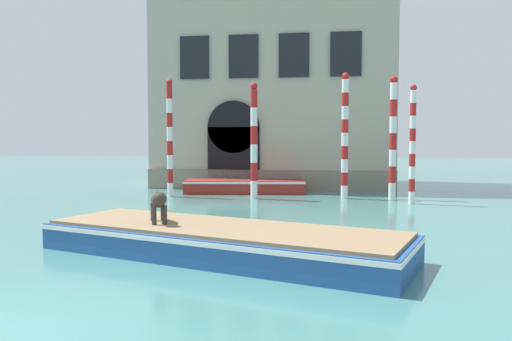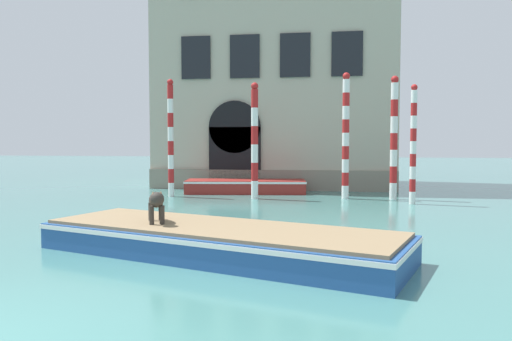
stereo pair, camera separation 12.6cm
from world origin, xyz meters
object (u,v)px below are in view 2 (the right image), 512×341
mooring_pole_2 (255,140)px  mooring_pole_4 (171,138)px  mooring_pole_1 (413,144)px  dog_on_deck (156,201)px  mooring_pole_3 (394,137)px  boat_foreground (218,240)px  boat_moored_near_palazzo (246,186)px  mooring_pole_0 (346,135)px

mooring_pole_2 → mooring_pole_4: bearing=175.6°
mooring_pole_1 → mooring_pole_4: mooring_pole_4 is taller
dog_on_deck → mooring_pole_1: (5.93, 8.07, 1.03)m
mooring_pole_3 → mooring_pole_4: 8.16m
boat_foreground → mooring_pole_4: 10.13m
boat_moored_near_palazzo → mooring_pole_1: size_ratio=1.25×
mooring_pole_4 → boat_moored_near_palazzo: bearing=33.8°
dog_on_deck → boat_moored_near_palazzo: size_ratio=0.18×
mooring_pole_1 → mooring_pole_4: 8.67m
mooring_pole_0 → mooring_pole_3: mooring_pole_0 is taller
dog_on_deck → boat_moored_near_palazzo: bearing=158.1°
mooring_pole_1 → mooring_pole_4: (-8.62, 0.94, 0.22)m
dog_on_deck → mooring_pole_4: 9.48m
boat_moored_near_palazzo → mooring_pole_3: 6.08m
dog_on_deck → boat_moored_near_palazzo: 10.74m
dog_on_deck → mooring_pole_4: (-2.69, 9.01, 1.25)m
mooring_pole_3 → mooring_pole_4: mooring_pole_3 is taller
mooring_pole_4 → dog_on_deck: bearing=-73.4°
boat_moored_near_palazzo → mooring_pole_4: bearing=-153.2°
boat_foreground → mooring_pole_2: mooring_pole_2 is taller
mooring_pole_0 → mooring_pole_4: bearing=-177.4°
boat_moored_near_palazzo → mooring_pole_0: mooring_pole_0 is taller
boat_moored_near_palazzo → mooring_pole_1: 6.84m
mooring_pole_4 → mooring_pole_3: bearing=2.6°
boat_foreground → mooring_pole_2: bearing=113.3°
mooring_pole_0 → mooring_pole_4: (-6.45, -0.30, -0.08)m
boat_foreground → mooring_pole_1: size_ratio=1.82×
dog_on_deck → mooring_pole_1: bearing=121.1°
dog_on_deck → mooring_pole_0: (3.77, 9.30, 1.33)m
dog_on_deck → mooring_pole_0: mooring_pole_0 is taller
boat_foreground → dog_on_deck: bearing=-167.4°
mooring_pole_0 → mooring_pole_4: size_ratio=1.03×
mooring_pole_0 → mooring_pole_2: 3.29m
mooring_pole_2 → mooring_pole_3: bearing=7.0°
mooring_pole_1 → boat_moored_near_palazzo: bearing=156.5°
dog_on_deck → mooring_pole_3: bearing=127.1°
boat_foreground → mooring_pole_0: mooring_pole_0 is taller
boat_foreground → mooring_pole_0: size_ratio=1.59×
boat_foreground → dog_on_deck: 1.40m
boat_moored_near_palazzo → dog_on_deck: bearing=-96.3°
mooring_pole_2 → mooring_pole_3: mooring_pole_3 is taller
dog_on_deck → mooring_pole_2: bearing=153.9°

